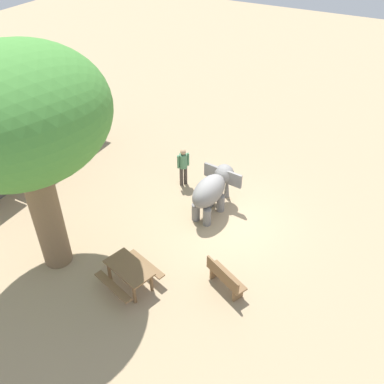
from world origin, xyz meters
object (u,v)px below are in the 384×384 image
person_handler (183,164)px  market_stall_white (22,141)px  elephant (212,189)px  picnic_table_near (129,271)px  shade_tree_main (20,118)px  market_stall_teal (65,115)px  wooden_bench (225,278)px

person_handler → market_stall_white: bearing=-128.8°
elephant → picnic_table_near: 4.34m
shade_tree_main → market_stall_white: 7.35m
person_handler → market_stall_teal: size_ratio=0.64×
elephant → person_handler: (0.98, 1.73, -0.07)m
market_stall_teal → elephant: bearing=-101.8°
picnic_table_near → wooden_bench: bearing=42.3°
person_handler → market_stall_teal: 6.65m
shade_tree_main → wooden_bench: 7.09m
market_stall_white → market_stall_teal: bearing=0.0°
shade_tree_main → wooden_bench: (1.43, -5.21, -4.59)m
elephant → market_stall_teal: 8.52m
shade_tree_main → market_stall_white: (3.64, 5.05, -3.92)m
shade_tree_main → wooden_bench: shade_tree_main is taller
person_handler → market_stall_white: size_ratio=0.64×
wooden_bench → market_stall_teal: market_stall_teal is taller
elephant → picnic_table_near: (-4.27, 0.63, -0.43)m
elephant → market_stall_white: size_ratio=0.91×
elephant → market_stall_white: (-0.86, 8.34, 0.12)m
picnic_table_near → market_stall_white: market_stall_white is taller
elephant → market_stall_teal: (1.74, 8.34, 0.12)m
elephant → shade_tree_main: (-4.50, 3.29, 4.05)m
wooden_bench → market_stall_white: bearing=-166.5°
market_stall_teal → market_stall_white: bearing=180.0°
elephant → person_handler: bearing=66.2°
shade_tree_main → picnic_table_near: shade_tree_main is taller
person_handler → picnic_table_near: person_handler is taller
shade_tree_main → market_stall_white: bearing=54.2°
person_handler → wooden_bench: (-4.05, -3.65, -0.48)m
person_handler → shade_tree_main: shade_tree_main is taller
wooden_bench → market_stall_white: 10.51m
picnic_table_near → market_stall_teal: bearing=159.0°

